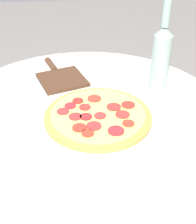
% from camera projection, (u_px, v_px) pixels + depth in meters
% --- Properties ---
extents(table, '(0.88, 0.88, 0.73)m').
position_uv_depth(table, '(86.00, 156.00, 1.02)').
color(table, silver).
rests_on(table, ground_plane).
extents(pizza, '(0.31, 0.31, 0.02)m').
position_uv_depth(pizza, '(98.00, 116.00, 0.89)').
color(pizza, '#B77F3D').
rests_on(pizza, table).
extents(beer_bottle, '(0.06, 0.06, 0.30)m').
position_uv_depth(beer_bottle, '(161.00, 54.00, 0.99)').
color(beer_bottle, gray).
rests_on(beer_bottle, table).
extents(pizza_paddle, '(0.26, 0.19, 0.02)m').
position_uv_depth(pizza_paddle, '(60.00, 77.00, 1.09)').
color(pizza_paddle, '#422819').
rests_on(pizza_paddle, table).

